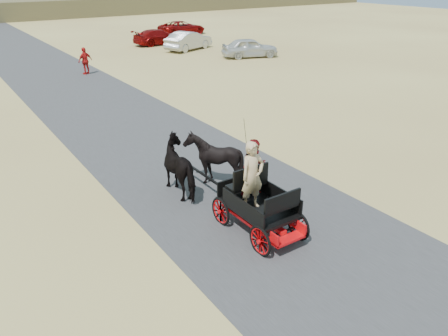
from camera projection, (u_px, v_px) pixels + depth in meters
ground at (343, 272)px, 9.92m from camera, size 140.00×140.00×0.00m
road at (343, 272)px, 9.92m from camera, size 6.00×140.00×0.01m
carriage at (258, 218)px, 11.39m from camera, size 1.30×2.40×0.72m
horse_left at (183, 167)px, 13.16m from camera, size 0.91×2.01×1.70m
horse_right at (213, 159)px, 13.72m from camera, size 1.37×1.54×1.70m
driver_man at (252, 176)px, 10.80m from camera, size 0.66×0.43×1.80m
passenger_woman at (255, 168)px, 11.51m from camera, size 0.77×0.60×1.58m
pedestrian at (85, 61)px, 28.25m from camera, size 1.09×0.70×1.73m
car_a at (250, 48)px, 33.79m from camera, size 4.64×3.05×1.47m
car_b at (189, 41)px, 36.88m from camera, size 4.92×3.24×1.53m
car_c at (158, 37)px, 39.49m from camera, size 4.82×2.29×1.36m
car_d at (182, 28)px, 45.55m from camera, size 5.03×2.45×1.38m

